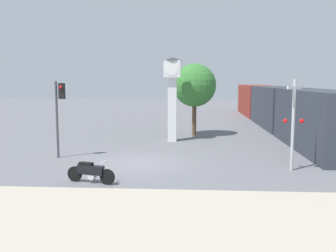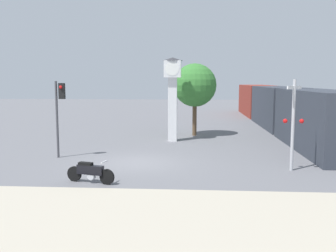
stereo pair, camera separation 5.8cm
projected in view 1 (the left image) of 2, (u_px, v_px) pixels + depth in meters
ground_plane at (138, 163)px, 18.03m from camera, size 120.00×120.00×0.00m
sidewalk_strip at (97, 221)px, 10.45m from camera, size 36.00×6.00×0.10m
motorcycle at (91, 172)px, 14.45m from camera, size 1.99×0.69×0.90m
clock_tower at (172, 86)px, 24.14m from camera, size 1.29×1.29×5.41m
freight_train at (277, 107)px, 32.05m from camera, size 2.80×31.89×3.40m
traffic_light at (59, 105)px, 18.94m from camera, size 0.50×0.35×3.92m
railroad_crossing_signal at (293, 121)px, 16.27m from camera, size 0.90×0.82×4.00m
street_tree at (194, 85)px, 26.52m from camera, size 3.07×3.07×5.15m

